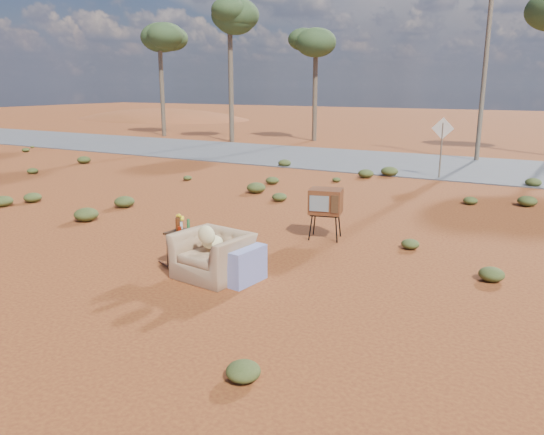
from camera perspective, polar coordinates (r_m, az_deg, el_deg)
The scene contains 13 objects.
ground at distance 9.89m, azimuth -5.79°, elevation -5.57°, with size 140.00×140.00×0.00m, color brown.
highway at distance 23.50m, azimuth 15.41°, elevation 5.54°, with size 140.00×7.00×0.04m, color #565659.
dirt_mound at distance 54.71m, azimuth -11.75°, elevation 10.35°, with size 26.00×18.00×2.00m, color brown.
armchair at distance 9.33m, azimuth -5.84°, elevation -3.57°, with size 1.53×0.94×1.07m.
tv_unit at distance 11.62m, azimuth 5.80°, elevation 1.67°, with size 0.80×0.69×1.12m.
side_table at distance 9.95m, azimuth -9.76°, elevation -1.33°, with size 0.51×0.51×0.96m.
rusty_bar at distance 9.91m, azimuth -10.52°, elevation -5.60°, with size 0.03×0.03×1.28m, color #522515.
road_sign at distance 20.10m, azimuth 17.83°, elevation 8.26°, with size 0.78×0.06×2.19m.
eucalyptus_far_left at distance 36.26m, azimuth -11.99°, elevation 17.96°, with size 3.20×3.20×7.10m.
eucalyptus_left at distance 31.99m, azimuth -4.57°, elevation 20.53°, with size 3.20×3.20×8.10m.
eucalyptus_near_left at distance 32.57m, azimuth 4.74°, elevation 17.82°, with size 3.20×3.20×6.60m.
utility_pole_center at distance 25.38m, azimuth 21.97°, elevation 15.00°, with size 1.40×0.20×8.00m.
scrub_patch at distance 13.90m, azimuth 1.66°, elevation 0.88°, with size 17.49×8.07×0.33m.
Camera 1 is at (5.32, -7.65, 3.32)m, focal length 35.00 mm.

